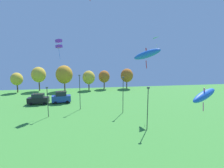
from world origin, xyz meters
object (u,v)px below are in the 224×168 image
Objects in this scene: kite_flying_7 at (204,95)px; treeline_tree_5 at (127,75)px; light_post_0 at (80,90)px; treeline_tree_1 at (39,75)px; kite_flying_5 at (147,54)px; parked_car_second_from_left at (61,97)px; treeline_tree_3 at (89,77)px; treeline_tree_4 at (104,77)px; parked_car_leftmost at (38,99)px; kite_flying_8 at (159,40)px; light_post_2 at (148,106)px; treeline_tree_0 at (17,79)px; treeline_tree_2 at (64,75)px; light_post_1 at (123,93)px; light_post_3 at (48,100)px; kite_flying_1 at (59,44)px.

treeline_tree_5 is (6.90, 46.69, -3.86)m from kite_flying_7.
light_post_0 is 0.95× the size of treeline_tree_1.
parked_car_second_from_left is (-9.87, 27.57, -9.36)m from kite_flying_5.
treeline_tree_3 is 5.21m from treeline_tree_4.
kite_flying_7 is 0.38× the size of treeline_tree_3.
parked_car_second_from_left reaches higher than parked_car_leftmost.
parked_car_second_from_left is 0.72× the size of treeline_tree_4.
kite_flying_7 reaches higher than treeline_tree_4.
kite_flying_8 is 0.59× the size of parked_car_leftmost.
parked_car_second_from_left is 0.69× the size of light_post_2.
treeline_tree_2 is (13.49, 0.54, 1.05)m from treeline_tree_0.
parked_car_second_from_left is at bearing -114.46° from treeline_tree_3.
parked_car_leftmost is (-14.78, 27.23, -9.48)m from kite_flying_5.
light_post_1 is 0.88× the size of treeline_tree_2.
treeline_tree_0 is 0.75× the size of treeline_tree_2.
light_post_3 is at bearing -90.96° from treeline_tree_2.
treeline_tree_4 is at bearing 4.10° from treeline_tree_0.
kite_flying_8 reaches higher than light_post_1.
treeline_tree_3 is (6.73, 14.80, 2.69)m from parked_car_second_from_left.
light_post_0 reaches higher than treeline_tree_3.
kite_flying_7 is at bearing -96.96° from light_post_2.
kite_flying_7 is (2.55, -3.28, -2.50)m from kite_flying_5.
treeline_tree_0 is 6.07m from treeline_tree_1.
kite_flying_8 is 37.95m from treeline_tree_1.
treeline_tree_1 is at bearing 124.17° from light_post_2.
light_post_2 reaches higher than treeline_tree_0.
treeline_tree_3 is (7.46, -0.01, -1.03)m from treeline_tree_2.
light_post_3 reaches higher than parked_car_second_from_left.
light_post_3 is (-5.47, -3.58, -0.84)m from light_post_0.
treeline_tree_2 reaches higher than light_post_1.
kite_flying_7 is at bearing -107.09° from kite_flying_8.
treeline_tree_4 is at bearing 0.67° from treeline_tree_1.
treeline_tree_1 is (-22.53, 33.19, 1.45)m from light_post_2.
kite_flying_1 is at bearing 114.29° from kite_flying_7.
treeline_tree_0 is 33.58m from treeline_tree_5.
light_post_2 is 17.17m from light_post_3.
light_post_1 is at bearing -21.07° from kite_flying_1.
treeline_tree_5 is (18.72, 20.51, -8.66)m from kite_flying_1.
light_post_2 is at bearing -77.11° from treeline_tree_3.
light_post_3 is at bearing -73.81° from treeline_tree_1.
kite_flying_8 is at bearing 2.21° from light_post_3.
kite_flying_1 is 9.84m from light_post_0.
parked_car_second_from_left is 0.63× the size of light_post_1.
light_post_0 is 1.06× the size of treeline_tree_5.
kite_flying_1 is 0.60× the size of light_post_2.
treeline_tree_4 is (20.22, 0.24, -0.98)m from treeline_tree_1.
treeline_tree_0 is at bearing -177.33° from treeline_tree_5.
light_post_0 is (-5.54, 21.82, -6.75)m from kite_flying_5.
treeline_tree_5 is at bearing 50.90° from light_post_3.
parked_car_leftmost is 0.61× the size of treeline_tree_1.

